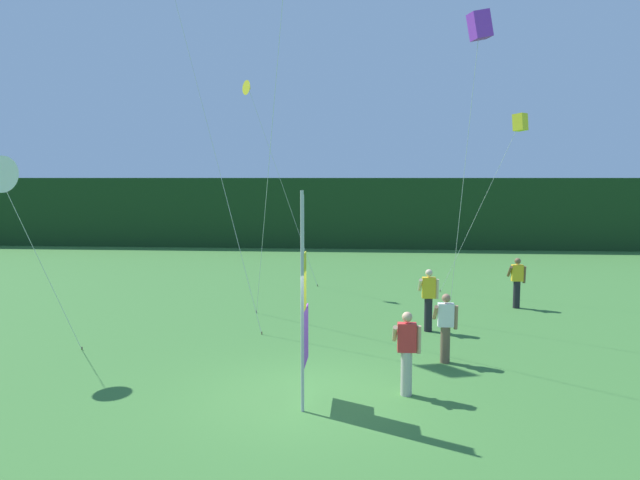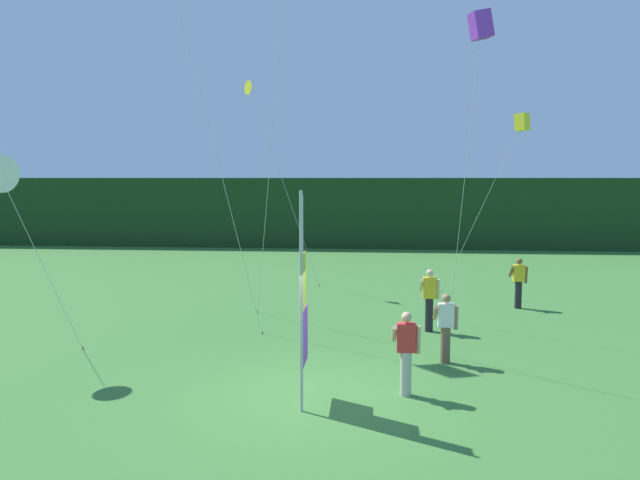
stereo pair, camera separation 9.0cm
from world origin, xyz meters
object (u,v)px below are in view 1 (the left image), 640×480
at_px(person_mid_field, 517,281).
at_px(kite_yellow_delta_0, 249,90).
at_px(person_far_left, 407,351).
at_px(person_near_banner, 446,326).
at_px(person_far_right, 429,298).
at_px(kite_yellow_box_4, 520,123).
at_px(kite_purple_box_5, 480,27).
at_px(banner_flag, 304,304).

bearing_deg(person_mid_field, kite_yellow_delta_0, 159.19).
distance_m(person_far_left, kite_yellow_delta_0, 14.68).
distance_m(person_near_banner, kite_yellow_delta_0, 13.43).
distance_m(person_near_banner, person_mid_field, 6.85).
height_order(person_near_banner, person_far_right, person_far_right).
relative_size(kite_yellow_delta_0, kite_yellow_box_4, 1.24).
xyz_separation_m(person_near_banner, kite_purple_box_5, (1.09, 2.92, 7.32)).
height_order(person_mid_field, kite_purple_box_5, kite_purple_box_5).
xyz_separation_m(person_near_banner, person_far_right, (-0.11, 2.86, 0.07)).
distance_m(banner_flag, person_far_right, 6.49).
xyz_separation_m(person_near_banner, person_mid_field, (3.06, 6.13, 0.02)).
relative_size(banner_flag, person_far_left, 2.42).
distance_m(person_near_banner, kite_yellow_box_4, 9.76).
bearing_deg(kite_yellow_delta_0, kite_purple_box_5, -42.31).
bearing_deg(kite_yellow_box_4, person_far_left, -113.96).
relative_size(person_near_banner, kite_yellow_delta_0, 0.20).
xyz_separation_m(person_far_left, kite_yellow_box_4, (4.34, 9.76, 5.17)).
bearing_deg(kite_yellow_delta_0, person_mid_field, -20.81).
bearing_deg(kite_yellow_delta_0, person_far_left, -65.79).
relative_size(person_near_banner, person_mid_field, 0.97).
bearing_deg(person_far_left, kite_purple_box_5, 67.52).
height_order(person_mid_field, person_far_left, person_far_left).
distance_m(banner_flag, kite_yellow_delta_0, 14.23).
height_order(person_far_left, kite_yellow_delta_0, kite_yellow_delta_0).
bearing_deg(person_mid_field, kite_purple_box_5, -121.39).
distance_m(kite_yellow_box_4, kite_purple_box_5, 5.57).
relative_size(person_far_left, person_far_right, 0.96).
height_order(banner_flag, person_far_left, banner_flag).
height_order(person_mid_field, person_far_right, person_far_right).
height_order(banner_flag, person_near_banner, banner_flag).
xyz_separation_m(person_near_banner, kite_yellow_delta_0, (-6.38, 9.72, 6.73)).
bearing_deg(banner_flag, person_near_banner, 44.38).
bearing_deg(kite_yellow_box_4, kite_purple_box_5, -115.56).
height_order(person_far_left, person_far_right, person_far_right).
distance_m(person_near_banner, kite_purple_box_5, 7.95).
bearing_deg(banner_flag, kite_purple_box_5, 55.13).
height_order(person_far_left, kite_yellow_box_4, kite_yellow_box_4).
xyz_separation_m(banner_flag, person_mid_field, (6.00, 9.02, -1.04)).
bearing_deg(kite_yellow_delta_0, person_far_right, -47.57).
xyz_separation_m(banner_flag, person_near_banner, (2.95, 2.88, -1.07)).
distance_m(person_mid_field, kite_yellow_delta_0, 12.11).
bearing_deg(kite_purple_box_5, kite_yellow_delta_0, 137.69).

